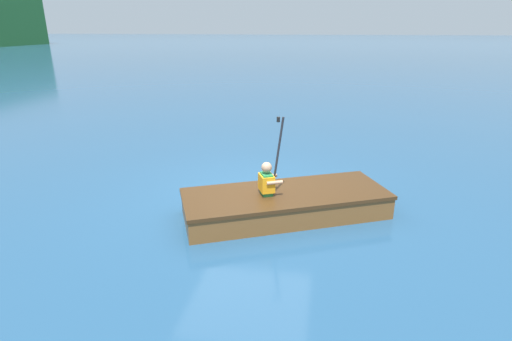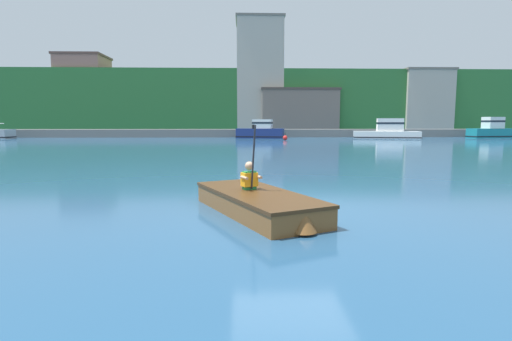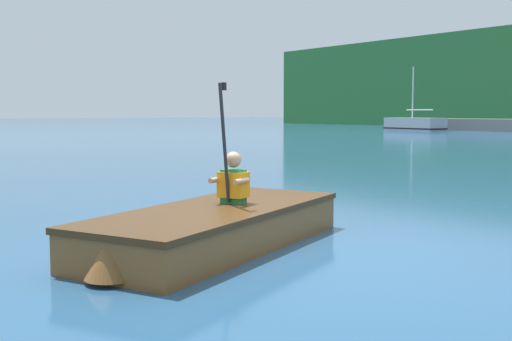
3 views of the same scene
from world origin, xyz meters
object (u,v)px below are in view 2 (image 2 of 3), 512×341
at_px(moored_boat_dock_west_inner, 491,130).
at_px(channel_buoy, 285,138).
at_px(moored_boat_dock_center_near, 387,131).
at_px(rowboat_foreground, 258,202).
at_px(person_paddler, 250,177).
at_px(moored_boat_dock_west_end, 261,131).

relative_size(moored_boat_dock_west_inner, channel_buoy, 7.21).
xyz_separation_m(moored_boat_dock_center_near, rowboat_foreground, (-15.15, -34.53, -0.51)).
bearing_deg(person_paddler, moored_boat_dock_west_inner, 52.32).
bearing_deg(moored_boat_dock_center_near, person_paddler, -114.11).
bearing_deg(moored_boat_dock_west_inner, moored_boat_dock_west_end, 179.72).
bearing_deg(rowboat_foreground, person_paddler, 114.63).
xyz_separation_m(rowboat_foreground, person_paddler, (-0.16, 0.34, 0.43)).
bearing_deg(moored_boat_dock_center_near, channel_buoy, -162.52).
xyz_separation_m(moored_boat_dock_west_end, person_paddler, (-1.88, -35.25, -0.08)).
bearing_deg(moored_boat_dock_west_inner, person_paddler, -127.68).
height_order(moored_boat_dock_west_end, rowboat_foreground, moored_boat_dock_west_end).
distance_m(moored_boat_dock_center_near, channel_buoy, 11.83).
relative_size(moored_boat_dock_west_inner, moored_boat_dock_center_near, 0.73).
height_order(moored_boat_dock_west_inner, channel_buoy, moored_boat_dock_west_inner).
height_order(rowboat_foreground, person_paddler, person_paddler).
distance_m(rowboat_foreground, person_paddler, 0.57).
xyz_separation_m(moored_boat_dock_center_near, person_paddler, (-15.30, -34.19, -0.08)).
relative_size(moored_boat_dock_west_end, rowboat_foreground, 1.48).
distance_m(moored_boat_dock_west_end, moored_boat_dock_west_inner, 25.25).
relative_size(moored_boat_dock_west_end, person_paddler, 4.17).
distance_m(moored_boat_dock_center_near, rowboat_foreground, 37.71).
relative_size(moored_boat_dock_west_end, channel_buoy, 7.37).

